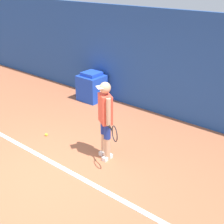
{
  "coord_description": "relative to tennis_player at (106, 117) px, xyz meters",
  "views": [
    {
      "loc": [
        4.01,
        -3.02,
        3.47
      ],
      "look_at": [
        0.4,
        1.32,
        0.94
      ],
      "focal_mm": 50.0,
      "sensor_mm": 36.0,
      "label": 1
    }
  ],
  "objects": [
    {
      "name": "ground_plane",
      "position": [
        -0.41,
        -1.11,
        -0.89
      ],
      "size": [
        24.0,
        24.0,
        0.0
      ],
      "primitive_type": "plane",
      "color": "#B76642"
    },
    {
      "name": "back_wall",
      "position": [
        -0.41,
        2.58,
        0.46
      ],
      "size": [
        24.0,
        0.1,
        2.7
      ],
      "color": "#234C99",
      "rests_on": "ground_plane"
    },
    {
      "name": "court_baseline",
      "position": [
        -0.41,
        -0.86,
        -0.89
      ],
      "size": [
        21.6,
        0.1,
        0.01
      ],
      "color": "white",
      "rests_on": "ground_plane"
    },
    {
      "name": "tennis_player",
      "position": [
        0.0,
        0.0,
        0.0
      ],
      "size": [
        0.82,
        0.57,
        1.61
      ],
      "rotation": [
        0.0,
        0.0,
        -0.56
      ],
      "color": "tan",
      "rests_on": "ground_plane"
    },
    {
      "name": "tennis_ball",
      "position": [
        -1.65,
        -0.21,
        -0.86
      ],
      "size": [
        0.07,
        0.07,
        0.07
      ],
      "color": "#D1E533",
      "rests_on": "ground_plane"
    },
    {
      "name": "covered_chair",
      "position": [
        -2.39,
        2.14,
        -0.49
      ],
      "size": [
        0.69,
        0.68,
        0.85
      ],
      "color": "blue",
      "rests_on": "ground_plane"
    },
    {
      "name": "water_bottle",
      "position": [
        -1.84,
        2.02,
        -0.78
      ],
      "size": [
        0.09,
        0.09,
        0.24
      ],
      "color": "white",
      "rests_on": "ground_plane"
    }
  ]
}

